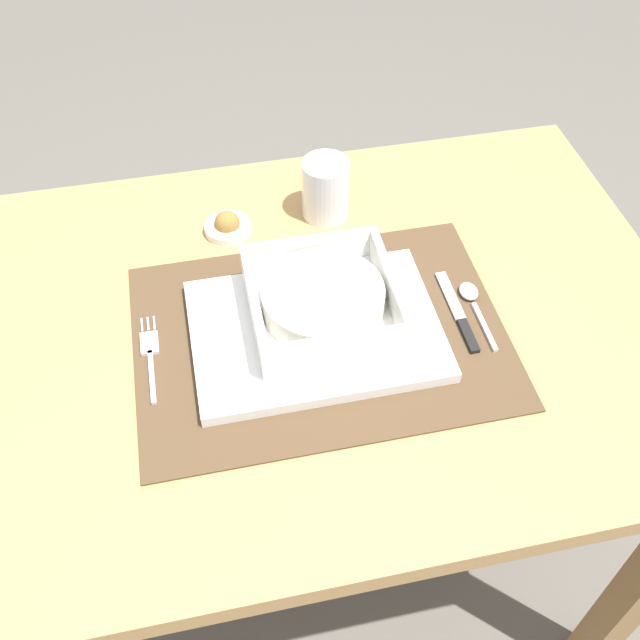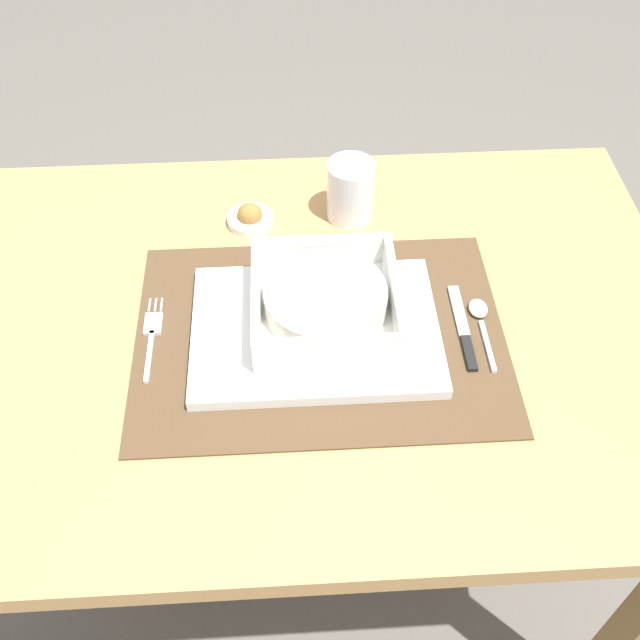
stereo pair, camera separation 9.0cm
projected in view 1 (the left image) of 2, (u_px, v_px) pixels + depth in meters
The scene contains 10 objects.
ground_plane at pixel (306, 556), 1.47m from camera, with size 6.00×6.00×0.00m, color #59544C.
dining_table at pixel (300, 372), 1.02m from camera, with size 1.01×0.69×0.71m.
placemat at pixel (320, 335), 0.92m from camera, with size 0.46×0.33×0.00m, color #4C3823.
serving_plate at pixel (315, 330), 0.92m from camera, with size 0.31×0.22×0.02m, color white.
porridge_bowl at pixel (323, 301), 0.91m from camera, with size 0.18×0.18×0.05m.
fork at pixel (150, 351), 0.90m from camera, with size 0.02×0.14×0.00m.
spoon at pixel (473, 300), 0.95m from camera, with size 0.02×0.11×0.01m.
butter_knife at pixel (460, 316), 0.94m from camera, with size 0.01×0.14×0.01m.
drinking_glass at pixel (325, 191), 1.05m from camera, with size 0.07×0.07×0.09m.
condiment_saucer at pixel (227, 226), 1.05m from camera, with size 0.07×0.07×0.04m.
Camera 1 is at (-0.10, -0.61, 1.42)m, focal length 41.38 mm.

